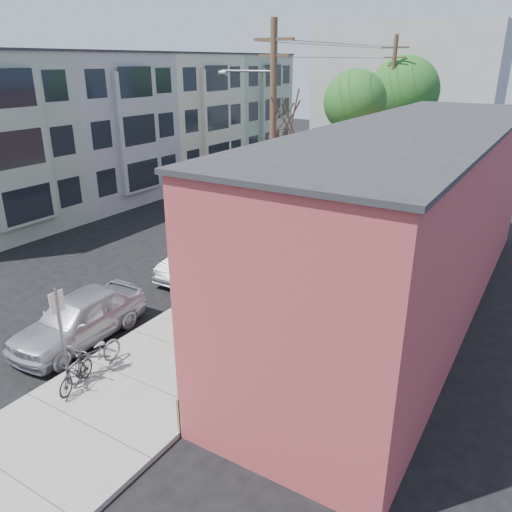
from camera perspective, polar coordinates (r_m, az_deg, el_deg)
The scene contains 27 objects.
ground at distance 19.94m, azimuth -13.86°, elevation -4.67°, with size 120.00×120.00×0.00m, color black.
sidewalk at distance 26.34m, azimuth 10.12°, elevation 2.31°, with size 4.50×58.00×0.15m, color gray.
cafe_building at distance 18.54m, azimuth 17.33°, elevation 3.96°, with size 6.60×20.20×6.61m.
apartment_row at distance 36.51m, azimuth -12.28°, elevation 14.59°, with size 6.30×32.00×9.00m.
end_cap_building at distance 56.43m, azimuth 16.85°, elevation 17.99°, with size 18.00×8.00×12.00m, color #A0A19C.
sign_post at distance 14.72m, azimuth -21.43°, elevation -7.40°, with size 0.07×0.45×2.80m.
parking_meter_near at distance 18.97m, azimuth -6.63°, elevation -2.26°, with size 0.14×0.14×1.24m.
parking_meter_far at distance 24.66m, azimuth 3.73°, elevation 3.49°, with size 0.14×0.14×1.24m.
utility_pole_near at distance 21.86m, azimuth 1.78°, elevation 13.13°, with size 3.57×0.28×10.00m.
utility_pole_far at distance 36.51m, azimuth 15.01°, elevation 15.70°, with size 1.80×0.28×10.00m.
tree_bare at distance 22.31m, azimuth 2.88°, elevation 6.91°, with size 0.24×0.24×5.65m.
tree_leafy_mid at distance 29.18m, azimuth 11.23°, elevation 16.88°, with size 3.44×3.44×8.03m.
tree_leafy_far at distance 38.02m, azimuth 16.56°, elevation 17.59°, with size 4.80×4.80×8.81m.
patio_chair_a at distance 15.51m, azimuth -1.15°, elevation -9.52°, with size 0.50×0.50×0.88m, color #113E15, non-canonical shape.
patio_chair_b at distance 13.89m, azimuth -6.62°, elevation -13.78°, with size 0.50×0.50×0.88m, color #113E15, non-canonical shape.
patron_grey at distance 16.86m, azimuth -0.01°, elevation -4.91°, with size 0.68×0.45×1.86m, color gray.
patron_green at distance 15.74m, azimuth -3.53°, elevation -7.13°, with size 0.87×0.68×1.79m, color #2C6E42.
cyclist at distance 17.96m, azimuth -0.91°, elevation -3.58°, with size 1.06×0.61×1.64m, color maroon.
cyclist_bike at distance 18.12m, azimuth -0.91°, elevation -4.67°, with size 0.59×1.68×0.88m, color black.
parked_bike_a at distance 14.84m, azimuth -19.90°, elevation -12.46°, with size 0.43×1.51×0.91m, color black.
parked_bike_b at distance 15.28m, azimuth -18.01°, elevation -10.78°, with size 0.71×2.04×1.07m, color slate.
car_0 at distance 17.22m, azimuth -19.56°, elevation -6.66°, with size 1.92×4.78×1.63m, color #BABAC2.
car_1 at distance 21.34m, azimuth -6.41°, elevation -0.23°, with size 1.55×4.44×1.46m, color #9A9BA1.
car_2 at distance 25.45m, azimuth 0.89°, elevation 3.56°, with size 2.10×5.16×1.50m, color black.
car_3 at distance 30.10m, azimuth 6.24°, elevation 6.10°, with size 2.19×4.74×1.32m, color #999DA0.
car_4 at distance 34.74m, azimuth 10.05°, elevation 8.18°, with size 1.65×4.74×1.56m, color #A3A3AA.
bus at distance 42.60m, azimuth 10.79°, elevation 11.57°, with size 2.55×10.92×3.04m, color white.
Camera 1 is at (13.16, -12.29, 8.57)m, focal length 35.00 mm.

